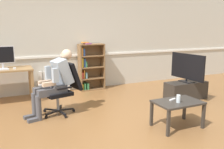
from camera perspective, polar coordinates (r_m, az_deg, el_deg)
ground_plane at (r=4.24m, az=3.01°, el=-11.54°), size 18.00×18.00×0.00m
back_wall at (r=6.38m, az=-8.08°, el=8.47°), size 12.00×0.13×2.70m
computer_desk at (r=5.69m, az=-25.25°, el=0.14°), size 1.33×0.64×0.76m
imac_monitor at (r=5.72m, az=-24.92°, el=4.13°), size 0.52×0.14×0.49m
computer_mouse at (r=5.56m, az=-22.37°, el=1.38°), size 0.06×0.10×0.03m
bookshelf at (r=6.33m, az=-5.43°, el=1.80°), size 0.68×0.29×1.27m
radiator at (r=6.25m, az=-13.58°, el=-1.61°), size 0.76×0.08×0.58m
office_chair at (r=4.69m, az=-11.42°, el=-2.75°), size 0.77×0.64×0.98m
person_seated at (r=4.58m, az=-13.55°, el=-1.50°), size 0.96×0.52×1.24m
tv_stand at (r=5.79m, az=17.30°, el=-3.67°), size 0.99×0.39×0.41m
tv_screen at (r=5.68m, az=17.62°, el=1.66°), size 0.22×0.96×0.65m
coffee_table at (r=4.09m, az=15.50°, el=-7.03°), size 0.77×0.51×0.45m
drinking_glass at (r=3.99m, az=15.66°, el=-5.62°), size 0.07×0.07×0.13m
spare_remote at (r=4.12m, az=14.35°, el=-5.81°), size 0.15×0.08×0.02m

